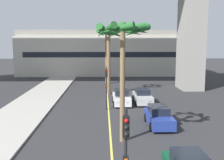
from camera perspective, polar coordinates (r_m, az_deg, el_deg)
The scene contains 10 objects.
lane_stripe_center at distance 25.26m, azimuth -0.70°, elevation -6.94°, with size 0.14×56.00×0.01m, color #DBCC4C.
pier_building_backdrop at distance 54.89m, azimuth -1.30°, elevation 5.72°, with size 34.60×8.04×8.89m.
car_queue_second at distance 21.60m, azimuth 9.83°, elevation -7.67°, with size 1.86×4.11×1.56m.
car_queue_third at distance 29.17m, azimuth 6.45°, elevation -3.52°, with size 1.88×4.12×1.56m.
car_queue_fourth at distance 28.54m, azimuth 2.00°, elevation -3.73°, with size 1.88×4.12×1.56m.
traffic_light_median_near at distance 9.83m, azimuth 2.91°, elevation -14.61°, with size 0.24×0.37×4.20m.
traffic_light_median_far at distance 25.81m, azimuth -1.20°, elevation -0.48°, with size 0.24×0.37×4.20m.
palm_tree_near_median at distance 42.22m, azimuth -1.18°, elevation 8.17°, with size 2.92×2.94×8.45m.
palm_tree_mid_median at distance 33.91m, azimuth -0.79°, elevation 7.95°, with size 3.15×3.18×8.23m.
palm_tree_far_median at distance 17.10m, azimuth 2.33°, elevation 8.59°, with size 3.46×3.52×7.78m.
Camera 1 is at (-0.44, -0.41, 6.48)m, focal length 43.27 mm.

